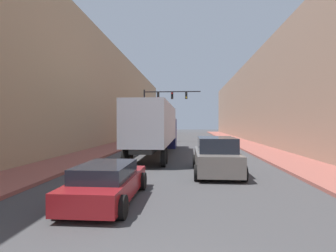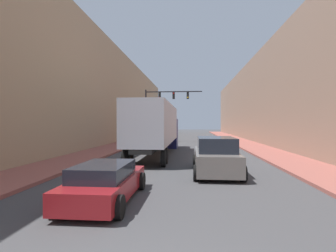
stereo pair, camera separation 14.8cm
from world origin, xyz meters
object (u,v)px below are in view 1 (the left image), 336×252
suv_car (216,156)px  sedan_car (107,183)px  traffic_signal_gantry (159,104)px  semi_truck (157,127)px

suv_car → sedan_car: bearing=-128.6°
suv_car → traffic_signal_gantry: traffic_signal_gantry is taller
traffic_signal_gantry → semi_truck: bearing=-84.3°
semi_truck → sedan_car: 12.60m
semi_truck → sedan_car: (-0.05, -12.50, -1.62)m
suv_car → traffic_signal_gantry: 22.14m
semi_truck → sedan_car: size_ratio=3.23×
semi_truck → traffic_signal_gantry: 13.91m
sedan_car → traffic_signal_gantry: bearing=92.9°
semi_truck → sedan_car: semi_truck is taller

